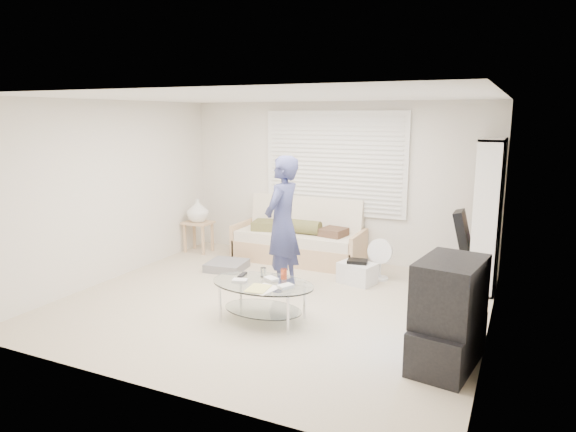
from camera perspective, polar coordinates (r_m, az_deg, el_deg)
The scene contains 13 objects.
ground at distance 6.47m, azimuth -1.82°, elevation -9.62°, with size 5.00×5.00×0.00m, color #B5A48D.
room_shell at distance 6.51m, azimuth -0.01°, elevation 5.29°, with size 5.02×4.52×2.51m.
window_blinds at distance 8.11m, azimuth 5.17°, elevation 5.85°, with size 2.32×0.08×1.62m.
futon_sofa at distance 8.18m, azimuth 1.27°, elevation -2.74°, with size 2.05×0.83×1.00m.
grey_floor_pillow at distance 7.83m, azimuth -6.81°, elevation -5.49°, with size 0.55×0.55×0.12m, color slate.
side_table at distance 8.76m, azimuth -9.99°, elevation 0.34°, with size 0.46×0.37×0.91m.
bookshelf at distance 7.23m, azimuth 21.26°, elevation 0.08°, with size 0.32×0.84×2.00m.
guitar_case at distance 7.31m, azimuth 19.05°, elevation -4.01°, with size 0.41×0.39×1.03m.
floor_fan at distance 7.37m, azimuth 10.23°, elevation -4.34°, with size 0.36×0.24×0.60m.
storage_bin at distance 7.21m, azimuth 7.69°, elevation -6.24°, with size 0.55×0.45×0.34m.
tv_unit at distance 5.04m, azimuth 17.40°, elevation -10.39°, with size 0.63×1.00×1.02m.
coffee_table at distance 5.84m, azimuth -2.79°, elevation -8.22°, with size 1.22×0.80×0.57m.
standing_person at distance 6.71m, azimuth -0.63°, elevation -0.90°, with size 0.65×0.43×1.79m, color navy.
Camera 1 is at (2.74, -5.39, 2.31)m, focal length 32.00 mm.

